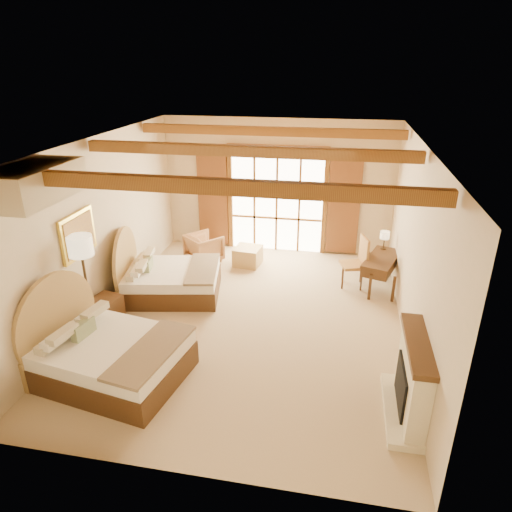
% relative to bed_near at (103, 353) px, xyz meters
% --- Properties ---
extents(floor, '(7.00, 7.00, 0.00)m').
position_rel_bed_near_xyz_m(floor, '(1.79, 2.00, -0.41)').
color(floor, tan).
rests_on(floor, ground).
extents(wall_back, '(5.50, 0.00, 5.50)m').
position_rel_bed_near_xyz_m(wall_back, '(1.79, 5.50, 1.19)').
color(wall_back, beige).
rests_on(wall_back, ground).
extents(wall_left, '(0.00, 7.00, 7.00)m').
position_rel_bed_near_xyz_m(wall_left, '(-0.96, 2.00, 1.19)').
color(wall_left, beige).
rests_on(wall_left, ground).
extents(wall_right, '(0.00, 7.00, 7.00)m').
position_rel_bed_near_xyz_m(wall_right, '(4.54, 2.00, 1.19)').
color(wall_right, beige).
rests_on(wall_right, ground).
extents(ceiling, '(7.00, 7.00, 0.00)m').
position_rel_bed_near_xyz_m(ceiling, '(1.79, 2.00, 2.79)').
color(ceiling, '#AF7039').
rests_on(ceiling, ground).
extents(ceiling_beams, '(5.39, 4.60, 0.18)m').
position_rel_bed_near_xyz_m(ceiling_beams, '(1.79, 2.00, 2.67)').
color(ceiling_beams, brown).
rests_on(ceiling_beams, ceiling).
extents(french_doors, '(3.95, 0.08, 2.60)m').
position_rel_bed_near_xyz_m(french_doors, '(1.79, 5.44, 0.84)').
color(french_doors, white).
rests_on(french_doors, ground).
extents(fireplace, '(0.46, 1.40, 1.16)m').
position_rel_bed_near_xyz_m(fireplace, '(4.39, 0.00, 0.11)').
color(fireplace, beige).
rests_on(fireplace, ground).
extents(painting, '(0.06, 0.95, 0.75)m').
position_rel_bed_near_xyz_m(painting, '(-0.91, 1.25, 1.34)').
color(painting, gold).
rests_on(painting, wall_left).
extents(canopy_valance, '(0.70, 1.40, 0.45)m').
position_rel_bed_near_xyz_m(canopy_valance, '(-0.61, 0.00, 2.54)').
color(canopy_valance, beige).
rests_on(canopy_valance, ceiling).
extents(bed_near, '(2.29, 1.87, 1.34)m').
position_rel_bed_near_xyz_m(bed_near, '(0.00, 0.00, 0.00)').
color(bed_near, '#4B2D16').
rests_on(bed_near, floor).
extents(bed_far, '(2.13, 1.74, 1.24)m').
position_rel_bed_near_xyz_m(bed_far, '(-0.07, 2.66, -0.03)').
color(bed_far, '#4B2D16').
rests_on(bed_far, floor).
extents(nightstand, '(0.54, 0.54, 0.53)m').
position_rel_bed_near_xyz_m(nightstand, '(-0.67, 1.38, -0.14)').
color(nightstand, '#4B2D16').
rests_on(nightstand, floor).
extents(floor_lamp, '(0.39, 0.39, 1.86)m').
position_rel_bed_near_xyz_m(floor_lamp, '(-0.71, 0.95, 1.17)').
color(floor_lamp, '#392B1B').
rests_on(floor_lamp, floor).
extents(armchair, '(1.02, 1.02, 0.67)m').
position_rel_bed_near_xyz_m(armchair, '(0.23, 4.39, -0.07)').
color(armchair, '#AB7546').
rests_on(armchair, floor).
extents(ottoman, '(0.64, 0.64, 0.42)m').
position_rel_bed_near_xyz_m(ottoman, '(1.28, 4.40, -0.19)').
color(ottoman, '#AC8348').
rests_on(ottoman, floor).
extents(desk, '(0.90, 1.37, 0.68)m').
position_rel_bed_near_xyz_m(desk, '(4.23, 3.78, -0.04)').
color(desk, '#4B2D16').
rests_on(desk, floor).
extents(desk_chair, '(0.60, 0.59, 1.08)m').
position_rel_bed_near_xyz_m(desk_chair, '(3.69, 3.75, -0.07)').
color(desk_chair, '#AD8733').
rests_on(desk_chair, floor).
extents(desk_lamp, '(0.20, 0.20, 0.39)m').
position_rel_bed_near_xyz_m(desk_lamp, '(4.28, 4.26, 0.57)').
color(desk_lamp, '#392B1B').
rests_on(desk_lamp, desk).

